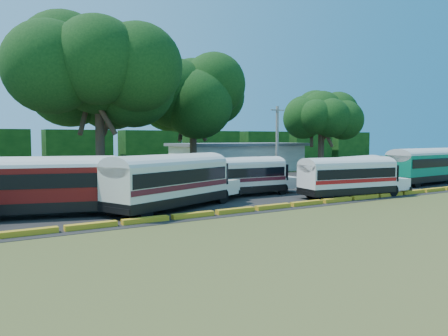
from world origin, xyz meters
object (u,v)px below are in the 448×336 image
bus_cream_west (171,178)px  bus_white_red (350,175)px  bus_teal (425,164)px  bus_red (42,182)px  tree_west (99,66)px

bus_cream_west → bus_white_red: (14.67, -1.93, -0.27)m
bus_white_red → bus_teal: bearing=18.3°
bus_cream_west → bus_teal: bearing=-20.9°
bus_red → bus_teal: bearing=14.0°
bus_white_red → tree_west: 23.56m
bus_cream_west → tree_west: bearing=71.4°
bus_red → bus_teal: bus_teal is taller
bus_teal → tree_west: tree_west is taller
bus_white_red → tree_west: size_ratio=0.64×
bus_red → tree_west: size_ratio=0.73×
bus_red → tree_west: bearing=74.8°
bus_cream_west → bus_red: bearing=144.5°
bus_cream_west → bus_white_red: 14.80m
bus_cream_west → bus_teal: size_ratio=1.00×
bus_teal → tree_west: size_ratio=0.73×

